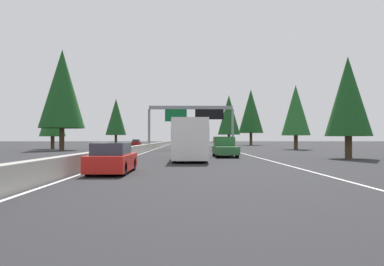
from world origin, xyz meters
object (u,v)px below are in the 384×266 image
(sedan_far_center, at_px, (112,159))
(conifer_right_distant, at_px, (251,111))
(minivan_near_center, at_px, (199,141))
(conifer_right_mid, at_px, (296,110))
(sedan_mid_center, at_px, (205,144))
(box_truck_distant_a, at_px, (187,139))
(conifer_right_near, at_px, (348,96))
(sedan_far_right, at_px, (197,141))
(sedan_distant_b, at_px, (188,142))
(bus_far_left, at_px, (189,138))
(conifer_left_far, at_px, (116,117))
(conifer_left_near, at_px, (62,89))
(conifer_right_far, at_px, (229,115))
(oncoming_near, at_px, (136,143))
(sign_gantry_overhead, at_px, (192,115))
(conifer_left_mid, at_px, (53,114))
(pickup_near_right, at_px, (225,147))

(sedan_far_center, relative_size, conifer_right_distant, 0.31)
(minivan_near_center, relative_size, conifer_right_mid, 0.51)
(sedan_far_center, height_order, sedan_mid_center, same)
(box_truck_distant_a, height_order, conifer_right_near, conifer_right_near)
(sedan_mid_center, distance_m, sedan_far_right, 55.64)
(sedan_mid_center, bearing_deg, sedan_distant_b, 4.90)
(bus_far_left, bearing_deg, sedan_far_center, 161.88)
(sedan_distant_b, xyz_separation_m, conifer_left_far, (-18.61, 18.20, 6.45))
(conifer_right_mid, distance_m, conifer_left_near, 34.70)
(box_truck_distant_a, relative_size, conifer_right_far, 0.71)
(box_truck_distant_a, distance_m, oncoming_near, 26.48)
(minivan_near_center, relative_size, conifer_left_near, 0.35)
(conifer_right_mid, bearing_deg, minivan_near_center, 12.07)
(sedan_far_center, bearing_deg, minivan_near_center, -4.42)
(sign_gantry_overhead, bearing_deg, oncoming_near, 21.61)
(sedan_distant_b, bearing_deg, conifer_right_mid, -163.43)
(box_truck_distant_a, xyz_separation_m, sedan_distant_b, (48.15, -0.24, -0.93))
(box_truck_distant_a, relative_size, sedan_far_right, 1.93)
(box_truck_distant_a, height_order, conifer_right_mid, conifer_right_mid)
(sedan_far_center, bearing_deg, conifer_left_mid, 23.87)
(conifer_left_near, distance_m, conifer_left_far, 39.52)
(conifer_left_near, relative_size, conifer_left_mid, 1.56)
(minivan_near_center, distance_m, conifer_right_distant, 27.60)
(sedan_far_right, distance_m, conifer_left_mid, 74.13)
(conifer_right_distant, bearing_deg, minivan_near_center, 28.07)
(sedan_far_right, height_order, conifer_right_mid, conifer_right_mid)
(box_truck_distant_a, relative_size, sedan_distant_b, 1.93)
(conifer_left_far, bearing_deg, conifer_left_mid, 173.59)
(box_truck_distant_a, distance_m, conifer_left_far, 35.01)
(conifer_right_near, distance_m, conifer_right_distant, 61.55)
(oncoming_near, bearing_deg, conifer_left_far, -134.95)
(conifer_left_mid, bearing_deg, sedan_far_center, -156.13)
(sedan_mid_center, distance_m, sedan_distant_b, 37.71)
(sedan_distant_b, height_order, sedan_far_right, same)
(box_truck_distant_a, height_order, conifer_left_near, conifer_left_near)
(sedan_distant_b, relative_size, conifer_right_near, 0.51)
(sedan_distant_b, height_order, conifer_right_near, conifer_right_near)
(sedan_mid_center, bearing_deg, oncoming_near, 49.91)
(minivan_near_center, relative_size, conifer_right_distant, 0.35)
(conifer_right_far, bearing_deg, conifer_right_distant, -43.65)
(conifer_left_mid, bearing_deg, sign_gantry_overhead, -102.94)
(conifer_right_near, relative_size, conifer_left_far, 0.73)
(minivan_near_center, relative_size, conifer_left_mid, 0.54)
(pickup_near_right, distance_m, sedan_distant_b, 75.98)
(sedan_mid_center, distance_m, conifer_right_mid, 22.30)
(conifer_left_near, bearing_deg, sedan_far_center, -157.31)
(sign_gantry_overhead, xyz_separation_m, box_truck_distant_a, (8.42, 0.68, -3.56))
(conifer_right_near, bearing_deg, oncoming_near, 24.68)
(oncoming_near, bearing_deg, conifer_left_mid, -19.76)
(sedan_mid_center, height_order, conifer_right_far, conifer_right_far)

